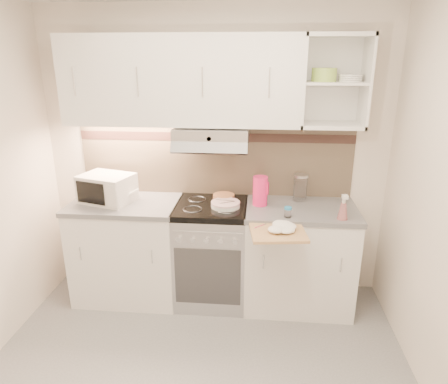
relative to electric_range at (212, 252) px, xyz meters
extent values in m
cube|color=silver|center=(0.00, 0.30, 0.80)|extent=(3.00, 0.04, 2.50)
cube|color=tan|center=(0.00, 0.29, 0.77)|extent=(2.40, 0.02, 0.64)
cube|color=#311E1B|center=(0.00, 0.28, 0.97)|extent=(2.40, 0.01, 0.08)
cube|color=white|center=(-0.25, 0.13, 1.45)|extent=(1.90, 0.34, 0.70)
cube|color=white|center=(0.95, 0.13, 1.45)|extent=(0.50, 0.34, 0.70)
cylinder|color=#92BB48|center=(0.87, 0.13, 1.50)|extent=(0.19, 0.19, 0.10)
cylinder|color=silver|center=(1.07, 0.13, 1.48)|extent=(0.18, 0.18, 0.06)
cube|color=#B7B7BC|center=(0.00, 0.10, 1.03)|extent=(0.60, 0.40, 0.12)
cube|color=white|center=(-0.75, 0.00, -0.02)|extent=(0.90, 0.60, 0.86)
cube|color=slate|center=(-0.75, 0.00, 0.43)|extent=(0.92, 0.62, 0.04)
cube|color=white|center=(0.75, 0.00, -0.02)|extent=(0.90, 0.60, 0.86)
cube|color=slate|center=(0.75, 0.00, 0.43)|extent=(0.92, 0.62, 0.04)
cube|color=#B7B7BC|center=(0.00, 0.00, -0.03)|extent=(0.60, 0.58, 0.85)
cube|color=black|center=(0.00, 0.00, 0.42)|extent=(0.60, 0.60, 0.05)
cube|color=silver|center=(-0.89, 0.00, 0.57)|extent=(0.49, 0.42, 0.24)
cube|color=black|center=(-0.89, -0.15, 0.57)|extent=(0.27, 0.09, 0.18)
cylinder|color=white|center=(-0.77, -0.08, 0.52)|extent=(0.12, 0.12, 0.13)
cone|color=white|center=(-0.69, -0.04, 0.54)|extent=(0.17, 0.10, 0.10)
torus|color=white|center=(-0.77, -0.08, 0.60)|extent=(0.10, 0.06, 0.11)
cylinder|color=silver|center=(0.12, -0.04, 0.46)|extent=(0.24, 0.24, 0.01)
cylinder|color=silver|center=(0.12, -0.04, 0.47)|extent=(0.24, 0.24, 0.01)
cylinder|color=silver|center=(0.12, -0.04, 0.49)|extent=(0.24, 0.24, 0.01)
cube|color=silver|center=(0.12, -0.04, 0.50)|extent=(0.15, 0.03, 0.01)
cylinder|color=#AC6C40|center=(0.09, 0.13, 0.47)|extent=(0.19, 0.19, 0.05)
cylinder|color=#F71F65|center=(0.41, 0.03, 0.57)|extent=(0.12, 0.12, 0.25)
cube|color=#F71F65|center=(0.47, 0.01, 0.60)|extent=(0.02, 0.03, 0.10)
cylinder|color=white|center=(0.75, 0.18, 0.55)|extent=(0.12, 0.12, 0.21)
cylinder|color=#B7B7BC|center=(0.75, 0.18, 0.67)|extent=(0.12, 0.12, 0.02)
cylinder|color=white|center=(0.62, -0.22, 0.48)|extent=(0.05, 0.05, 0.07)
cylinder|color=#257EBA|center=(0.62, -0.22, 0.52)|extent=(0.06, 0.06, 0.02)
cone|color=pink|center=(1.04, -0.22, 0.52)|extent=(0.08, 0.08, 0.13)
cube|color=#A46F4E|center=(0.54, -0.44, 0.42)|extent=(0.43, 0.40, 0.02)
camera|label=1|loc=(0.39, -3.12, 1.63)|focal=32.00mm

